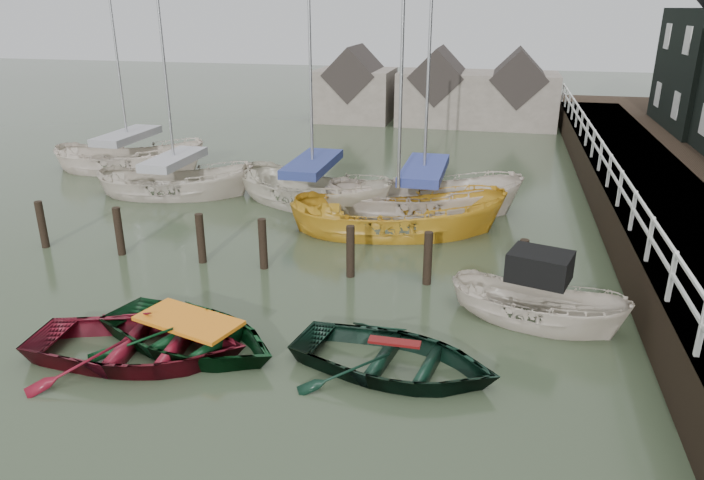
% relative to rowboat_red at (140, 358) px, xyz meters
% --- Properties ---
extents(ground, '(120.00, 120.00, 0.00)m').
position_rel_rowboat_red_xyz_m(ground, '(2.00, 1.90, 0.00)').
color(ground, '#2C3823').
rests_on(ground, ground).
extents(pier, '(3.04, 32.00, 2.70)m').
position_rel_rowboat_red_xyz_m(pier, '(11.48, 11.90, 0.71)').
color(pier, black).
rests_on(pier, ground).
extents(mooring_pilings, '(13.72, 0.22, 1.80)m').
position_rel_rowboat_red_xyz_m(mooring_pilings, '(0.89, 4.90, 0.50)').
color(mooring_pilings, black).
rests_on(mooring_pilings, ground).
extents(far_sheds, '(14.00, 4.08, 4.39)m').
position_rel_rowboat_red_xyz_m(far_sheds, '(2.83, 27.90, 1.86)').
color(far_sheds, '#665B51').
rests_on(far_sheds, ground).
extents(rowboat_red, '(4.76, 3.64, 0.92)m').
position_rel_rowboat_red_xyz_m(rowboat_red, '(0.00, 0.00, 0.00)').
color(rowboat_red, '#5B0D19').
rests_on(rowboat_red, ground).
extents(rowboat_green, '(4.85, 4.03, 0.87)m').
position_rel_rowboat_red_xyz_m(rowboat_green, '(0.80, 0.64, 0.00)').
color(rowboat_green, black).
rests_on(rowboat_green, ground).
extents(rowboat_dkgreen, '(4.51, 3.56, 0.84)m').
position_rel_rowboat_red_xyz_m(rowboat_dkgreen, '(5.07, 0.70, 0.00)').
color(rowboat_dkgreen, black).
rests_on(rowboat_dkgreen, ground).
extents(motorboat, '(4.21, 2.53, 2.37)m').
position_rel_rowboat_red_xyz_m(motorboat, '(7.80, 3.43, 0.11)').
color(motorboat, beige).
rests_on(motorboat, ground).
extents(sailboat_a, '(6.15, 3.37, 10.56)m').
position_rel_rowboat_red_xyz_m(sailboat_a, '(-4.81, 10.66, 0.07)').
color(sailboat_a, beige).
rests_on(sailboat_a, ground).
extents(sailboat_b, '(6.93, 4.75, 11.20)m').
position_rel_rowboat_red_xyz_m(sailboat_b, '(0.48, 10.64, 0.06)').
color(sailboat_b, beige).
rests_on(sailboat_b, ground).
extents(sailboat_c, '(7.05, 3.87, 10.28)m').
position_rel_rowboat_red_xyz_m(sailboat_c, '(3.83, 8.58, 0.01)').
color(sailboat_c, gold).
rests_on(sailboat_c, ground).
extents(sailboat_d, '(7.01, 3.80, 12.92)m').
position_rel_rowboat_red_xyz_m(sailboat_d, '(4.37, 10.56, 0.07)').
color(sailboat_d, beige).
rests_on(sailboat_d, ground).
extents(sailboat_e, '(6.79, 3.63, 10.96)m').
position_rel_rowboat_red_xyz_m(sailboat_e, '(-8.52, 13.57, 0.06)').
color(sailboat_e, beige).
rests_on(sailboat_e, ground).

